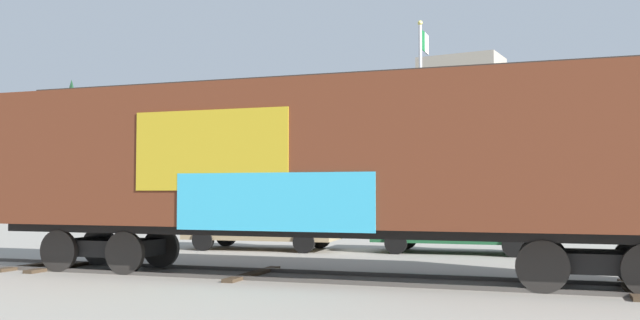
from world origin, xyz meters
The scene contains 7 objects.
ground_plane centered at (0.00, 0.00, 0.00)m, with size 260.00×260.00×0.00m, color gray.
track centered at (1.06, 0.03, 0.04)m, with size 60.01×2.93×0.08m.
freight_car centered at (-1.06, 0.00, 2.42)m, with size 14.95×2.94×4.17m.
flagpole centered at (-1.01, 10.81, 4.93)m, with size 0.18×1.37×7.87m.
hillside centered at (0.04, 57.19, 5.22)m, with size 137.06×42.39×15.28m.
parked_car_tan centered at (-5.13, 6.04, 0.86)m, with size 4.78×2.23×1.67m.
parked_car_green centered at (0.61, 6.75, 0.85)m, with size 4.80×2.06×1.69m.
Camera 1 is at (3.38, -13.13, 1.75)m, focal length 38.05 mm.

